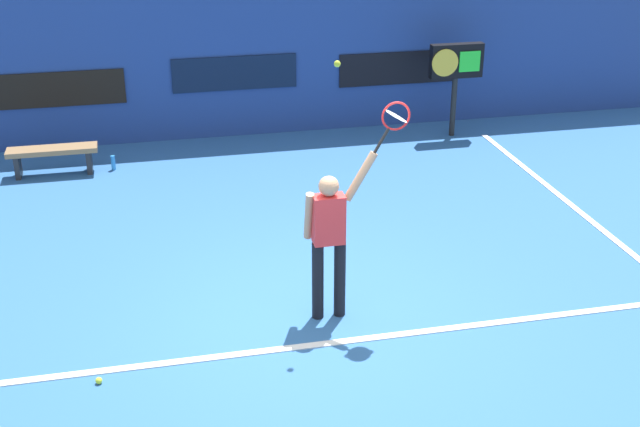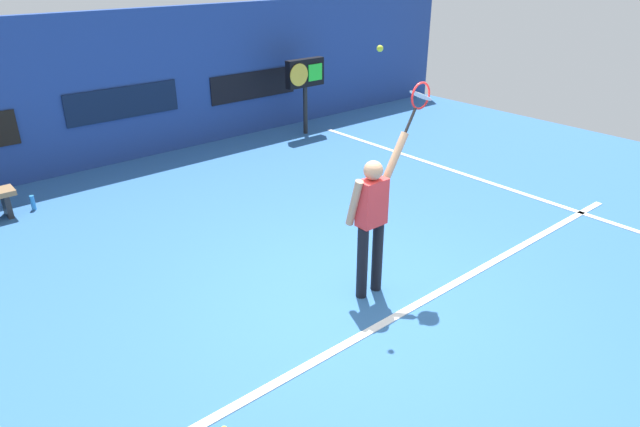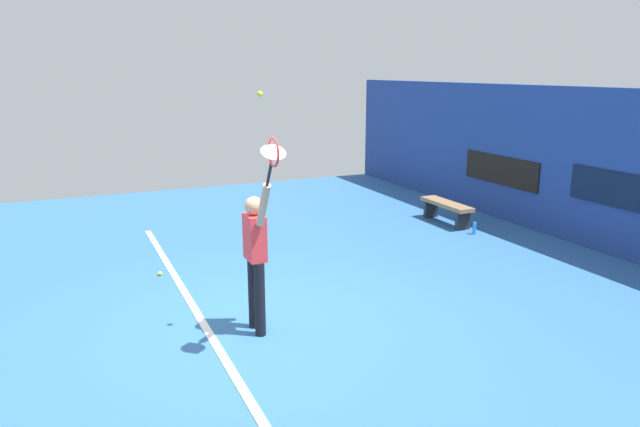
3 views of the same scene
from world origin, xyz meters
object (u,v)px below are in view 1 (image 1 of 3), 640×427
at_px(tennis_player, 329,235).
at_px(water_bottle, 113,163).
at_px(scoreboard_clock, 456,65).
at_px(spare_ball, 99,381).
at_px(tennis_ball, 337,64).
at_px(court_bench, 53,154).
at_px(tennis_racket, 394,119).

height_order(tennis_player, water_bottle, tennis_player).
relative_size(scoreboard_clock, spare_ball, 24.60).
height_order(tennis_player, scoreboard_clock, tennis_player).
relative_size(tennis_player, water_bottle, 8.06).
bearing_deg(tennis_ball, court_bench, 123.44).
xyz_separation_m(tennis_racket, scoreboard_clock, (2.92, 5.67, -0.97)).
distance_m(tennis_ball, water_bottle, 6.34).
relative_size(court_bench, spare_ball, 20.59).
bearing_deg(tennis_racket, tennis_ball, 172.83).
bearing_deg(court_bench, tennis_racket, -52.58).
xyz_separation_m(tennis_player, spare_ball, (-2.51, -0.77, -0.98)).
bearing_deg(tennis_player, court_bench, 122.39).
height_order(tennis_racket, court_bench, tennis_racket).
xyz_separation_m(tennis_player, scoreboard_clock, (3.61, 5.67, 0.29)).
bearing_deg(tennis_player, spare_ball, -162.95).
bearing_deg(court_bench, scoreboard_clock, 3.72).
height_order(scoreboard_clock, water_bottle, scoreboard_clock).
distance_m(water_bottle, spare_ball, 5.99).
bearing_deg(scoreboard_clock, tennis_player, -122.49).
bearing_deg(water_bottle, court_bench, 180.00).
xyz_separation_m(court_bench, spare_ball, (0.80, -5.99, -0.30)).
xyz_separation_m(tennis_player, water_bottle, (-2.39, 5.22, -0.89)).
bearing_deg(tennis_player, water_bottle, 114.61).
distance_m(tennis_ball, spare_ball, 3.93).
bearing_deg(court_bench, tennis_ball, -56.56).
xyz_separation_m(court_bench, water_bottle, (0.92, 0.00, -0.22)).
distance_m(tennis_racket, spare_ball, 3.98).
bearing_deg(spare_ball, court_bench, 97.59).
height_order(tennis_ball, scoreboard_clock, tennis_ball).
height_order(tennis_racket, scoreboard_clock, tennis_racket).
relative_size(tennis_racket, water_bottle, 2.54).
xyz_separation_m(tennis_player, court_bench, (-3.31, 5.22, -0.67)).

